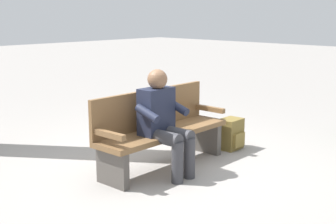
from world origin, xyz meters
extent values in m
plane|color=gray|center=(0.00, 0.00, 0.00)|extent=(40.00, 40.00, 0.00)
cube|color=brown|center=(0.00, 0.00, 0.42)|extent=(1.82, 0.54, 0.06)
cube|color=brown|center=(0.01, -0.21, 0.68)|extent=(1.80, 0.11, 0.45)
cube|color=brown|center=(-0.85, -0.03, 0.57)|extent=(0.08, 0.48, 0.06)
cube|color=brown|center=(0.85, 0.03, 0.57)|extent=(0.08, 0.48, 0.06)
cube|color=#4C4742|center=(-0.80, -0.03, 0.20)|extent=(0.09, 0.43, 0.39)
cube|color=#4C4742|center=(0.80, 0.03, 0.20)|extent=(0.09, 0.43, 0.39)
cube|color=#1E2338|center=(0.18, 0.06, 0.71)|extent=(0.41, 0.23, 0.52)
sphere|color=brown|center=(0.18, 0.08, 1.07)|extent=(0.22, 0.22, 0.22)
cylinder|color=#38383D|center=(0.07, 0.26, 0.47)|extent=(0.16, 0.42, 0.15)
cylinder|color=#38383D|center=(0.27, 0.27, 0.47)|extent=(0.16, 0.42, 0.15)
cylinder|color=#38383D|center=(0.07, 0.45, 0.23)|extent=(0.13, 0.13, 0.45)
cylinder|color=#38383D|center=(0.27, 0.46, 0.23)|extent=(0.13, 0.13, 0.45)
cylinder|color=#1E2338|center=(-0.06, 0.15, 0.74)|extent=(0.10, 0.32, 0.18)
cylinder|color=#1E2338|center=(0.42, 0.16, 0.74)|extent=(0.10, 0.32, 0.18)
cube|color=brown|center=(-1.15, 0.11, 0.20)|extent=(0.33, 0.25, 0.41)
cube|color=olive|center=(-1.16, 0.25, 0.14)|extent=(0.22, 0.05, 0.18)
camera|label=1|loc=(3.71, 3.62, 1.79)|focal=49.47mm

